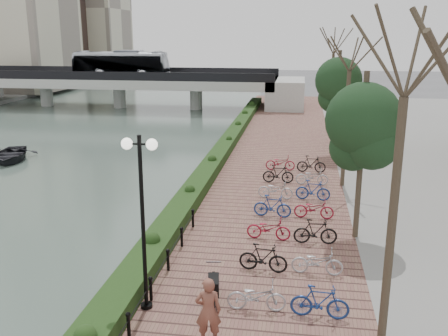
% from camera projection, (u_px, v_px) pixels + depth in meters
% --- Properties ---
extents(river_water, '(30.00, 130.00, 0.02)m').
position_uv_depth(river_water, '(30.00, 144.00, 38.64)').
color(river_water, '#4A5C54').
rests_on(river_water, ground).
extents(promenade, '(8.00, 75.00, 0.50)m').
position_uv_depth(promenade, '(269.00, 179.00, 28.63)').
color(promenade, brown).
rests_on(promenade, ground).
extents(hedge, '(1.10, 56.00, 0.60)m').
position_uv_depth(hedge, '(217.00, 157.00, 31.37)').
color(hedge, '#1F3814').
rests_on(hedge, promenade).
extents(chain_fence, '(0.10, 14.10, 0.70)m').
position_uv_depth(chain_fence, '(141.00, 307.00, 14.07)').
color(chain_fence, black).
rests_on(chain_fence, promenade).
extents(lamppost, '(1.02, 0.32, 5.18)m').
position_uv_depth(lamppost, '(141.00, 187.00, 13.77)').
color(lamppost, black).
rests_on(lamppost, promenade).
extents(motorcycle, '(0.72, 1.58, 0.95)m').
position_uv_depth(motorcycle, '(213.00, 285.00, 15.06)').
color(motorcycle, black).
rests_on(motorcycle, promenade).
extents(pedestrian, '(0.75, 0.56, 1.86)m').
position_uv_depth(pedestrian, '(208.00, 311.00, 12.80)').
color(pedestrian, brown).
rests_on(pedestrian, promenade).
extents(bicycle_parking, '(2.40, 17.32, 1.00)m').
position_uv_depth(bicycle_parking, '(293.00, 208.00, 21.71)').
color(bicycle_parking, '#B3B3B8').
rests_on(bicycle_parking, promenade).
extents(street_trees, '(3.20, 37.12, 6.80)m').
position_uv_depth(street_trees, '(352.00, 139.00, 22.55)').
color(street_trees, '#34291F').
rests_on(street_trees, promenade).
extents(bridge, '(36.00, 10.77, 6.50)m').
position_uv_depth(bridge, '(119.00, 78.00, 56.83)').
color(bridge, '#AEAEA8').
rests_on(bridge, ground).
extents(boat, '(4.21, 4.97, 0.88)m').
position_uv_depth(boat, '(10.00, 154.00, 33.50)').
color(boat, black).
rests_on(boat, river_water).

